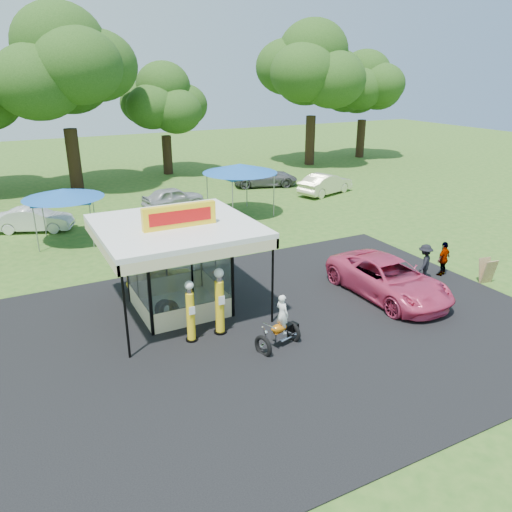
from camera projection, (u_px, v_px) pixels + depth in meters
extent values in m
plane|color=#2C581B|center=(295.00, 360.00, 15.56)|extent=(120.00, 120.00, 0.00)
cube|color=black|center=(264.00, 331.00, 17.21)|extent=(20.00, 14.00, 0.04)
cube|color=white|center=(180.00, 308.00, 18.84)|extent=(3.00, 3.00, 0.06)
cube|color=white|center=(175.00, 226.00, 17.69)|extent=(5.40, 5.40, 0.18)
cube|color=yellow|center=(179.00, 216.00, 17.11)|extent=(2.60, 0.25, 0.80)
cube|color=red|center=(181.00, 217.00, 17.00)|extent=(2.21, 0.02, 0.45)
cylinder|color=black|center=(125.00, 313.00, 15.07)|extent=(0.08, 0.08, 3.20)
cylinder|color=black|center=(273.00, 282.00, 17.27)|extent=(0.08, 0.08, 3.20)
cylinder|color=black|center=(192.00, 340.00, 16.61)|extent=(0.41, 0.41, 0.09)
cylinder|color=yellow|center=(191.00, 316.00, 16.30)|extent=(0.28, 0.28, 1.66)
cylinder|color=silver|center=(189.00, 291.00, 15.98)|extent=(0.18, 0.18, 0.18)
sphere|color=white|center=(189.00, 285.00, 15.91)|extent=(0.30, 0.30, 0.30)
cube|color=white|center=(192.00, 311.00, 16.07)|extent=(0.20, 0.02, 0.28)
cylinder|color=black|center=(220.00, 332.00, 17.10)|extent=(0.45, 0.45, 0.10)
cylinder|color=yellow|center=(220.00, 307.00, 16.76)|extent=(0.31, 0.31, 1.83)
cylinder|color=silver|center=(219.00, 279.00, 16.40)|extent=(0.20, 0.20, 0.20)
sphere|color=white|center=(219.00, 273.00, 16.33)|extent=(0.33, 0.33, 0.33)
cube|color=white|center=(222.00, 300.00, 16.50)|extent=(0.22, 0.02, 0.31)
torus|color=black|center=(263.00, 346.00, 15.73)|extent=(0.34, 0.75, 0.74)
torus|color=black|center=(292.00, 332.00, 16.58)|extent=(0.34, 0.75, 0.74)
cube|color=silver|center=(279.00, 335.00, 16.13)|extent=(0.54, 0.37, 0.27)
ellipsoid|color=#BE640D|center=(279.00, 328.00, 16.04)|extent=(0.57, 0.32, 0.27)
cube|color=black|center=(286.00, 326.00, 16.26)|extent=(0.53, 0.35, 0.09)
cube|color=black|center=(293.00, 327.00, 16.53)|extent=(0.38, 0.37, 0.25)
cylinder|color=silver|center=(266.00, 336.00, 15.70)|extent=(0.39, 0.16, 0.79)
cylinder|color=silver|center=(269.00, 326.00, 15.68)|extent=(0.19, 0.52, 0.04)
sphere|color=silver|center=(266.00, 332.00, 15.64)|extent=(0.14, 0.14, 0.14)
imported|color=white|center=(282.00, 314.00, 15.97)|extent=(0.44, 0.55, 1.33)
torus|color=black|center=(169.00, 310.00, 18.01)|extent=(0.77, 0.43, 0.74)
torus|color=black|center=(164.00, 309.00, 18.07)|extent=(0.75, 0.41, 0.74)
cube|color=#593819|center=(490.00, 272.00, 20.91)|extent=(0.62, 0.35, 1.05)
cube|color=#593819|center=(484.00, 270.00, 21.12)|extent=(0.62, 0.35, 1.05)
imported|color=yellow|center=(162.00, 277.00, 20.51)|extent=(2.82, 1.13, 0.96)
imported|color=#CF3861|center=(388.00, 278.00, 19.68)|extent=(2.62, 5.50, 1.52)
imported|color=black|center=(424.00, 263.00, 21.10)|extent=(1.22, 1.06, 1.63)
imported|color=gray|center=(444.00, 259.00, 21.62)|extent=(0.99, 0.61, 1.57)
imported|color=silver|center=(34.00, 219.00, 27.73)|extent=(4.30, 2.81, 1.34)
imported|color=#A7A7AC|center=(173.00, 198.00, 32.38)|extent=(4.23, 2.16, 1.38)
imported|color=#575759|center=(265.00, 177.00, 38.55)|extent=(5.41, 3.66, 1.38)
imported|color=beige|center=(326.00, 184.00, 35.99)|extent=(4.81, 2.89, 1.50)
cylinder|color=gray|center=(37.00, 218.00, 26.38)|extent=(0.06, 0.06, 2.25)
cylinder|color=gray|center=(88.00, 212.00, 27.51)|extent=(0.06, 0.06, 2.25)
cylinder|color=gray|center=(43.00, 231.00, 24.22)|extent=(0.06, 0.06, 2.25)
cylinder|color=gray|center=(97.00, 224.00, 25.34)|extent=(0.06, 0.06, 2.25)
cube|color=#1951A3|center=(64.00, 199.00, 25.45)|extent=(2.81, 2.81, 0.11)
cone|color=#1951A3|center=(63.00, 193.00, 25.35)|extent=(4.05, 4.05, 0.47)
cylinder|color=gray|center=(209.00, 192.00, 31.25)|extent=(0.06, 0.06, 2.52)
cylinder|color=gray|center=(251.00, 188.00, 32.52)|extent=(0.06, 0.06, 2.52)
cylinder|color=gray|center=(228.00, 203.00, 28.79)|extent=(0.06, 0.06, 2.52)
cylinder|color=gray|center=(273.00, 197.00, 30.06)|extent=(0.06, 0.06, 2.52)
cube|color=#1951A3|center=(240.00, 173.00, 30.19)|extent=(3.15, 3.15, 0.13)
cone|color=#1951A3|center=(240.00, 168.00, 30.08)|extent=(4.54, 4.54, 0.53)
cylinder|color=black|center=(74.00, 159.00, 36.98)|extent=(0.96, 0.96, 4.47)
ellipsoid|color=#1C4012|center=(63.00, 76.00, 34.94)|extent=(10.73, 10.73, 9.19)
cylinder|color=black|center=(167.00, 155.00, 42.78)|extent=(0.81, 0.81, 3.24)
ellipsoid|color=#1C4012|center=(164.00, 105.00, 41.33)|extent=(7.55, 7.55, 6.47)
cylinder|color=black|center=(310.00, 140.00, 46.79)|extent=(0.90, 0.90, 4.49)
ellipsoid|color=#1C4012|center=(313.00, 75.00, 44.78)|extent=(10.49, 10.49, 8.99)
cylinder|color=black|center=(361.00, 139.00, 50.96)|extent=(0.84, 0.84, 3.73)
ellipsoid|color=#1C4012|center=(364.00, 90.00, 49.32)|extent=(8.43, 8.43, 7.22)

